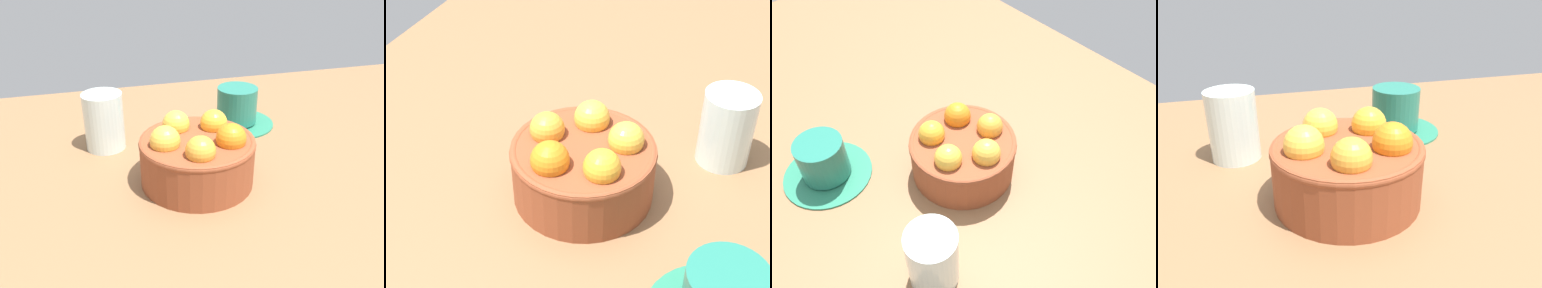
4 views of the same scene
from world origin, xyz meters
The scene contains 4 objects.
ground_plane centered at (0.00, 0.00, -1.87)cm, with size 154.83×89.93×3.74cm, color brown.
terracotta_bowl centered at (0.00, -0.01, 4.40)cm, with size 16.88×16.88×9.82cm.
coffee_cup centered at (13.18, 17.98, 3.09)cm, with size 14.33×14.33×7.33cm.
water_glass centered at (-12.10, 14.76, 4.90)cm, with size 6.69×6.69×9.80cm, color silver.
Camera 4 is at (-9.99, -35.62, 23.57)cm, focal length 35.08 mm.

